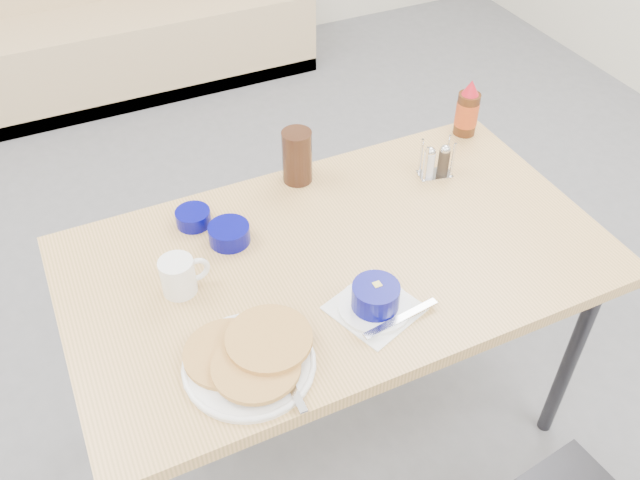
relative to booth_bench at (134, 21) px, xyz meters
name	(u,v)px	position (x,y,z in m)	size (l,w,h in m)	color
booth_bench	(134,21)	(0.00, 0.00, 0.00)	(1.90, 0.56, 1.22)	tan
dining_table	(338,271)	(0.00, -2.53, 0.35)	(1.40, 0.80, 0.76)	tan
pancake_plate	(250,358)	(-0.33, -2.77, 0.43)	(0.30, 0.32, 0.05)	white
coffee_mug	(180,275)	(-0.40, -2.48, 0.46)	(0.12, 0.09, 0.10)	white
grits_setting	(376,300)	(0.00, -2.74, 0.44)	(0.26, 0.24, 0.08)	white
creamer_bowl	(193,218)	(-0.30, -2.26, 0.43)	(0.10, 0.10, 0.04)	#04056A
butter_bowl	(229,234)	(-0.24, -2.36, 0.43)	(0.11, 0.11, 0.05)	#04056A
amber_tumbler	(297,156)	(0.03, -2.19, 0.49)	(0.09, 0.09, 0.16)	#331B10
condiment_caddy	(436,163)	(0.41, -2.35, 0.45)	(0.11, 0.08, 0.12)	silver
syrup_bottle	(467,111)	(0.62, -2.19, 0.49)	(0.07, 0.07, 0.19)	#47230F
sugar_wrapper	(248,332)	(-0.31, -2.68, 0.41)	(0.04, 0.03, 0.00)	#DD5F49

